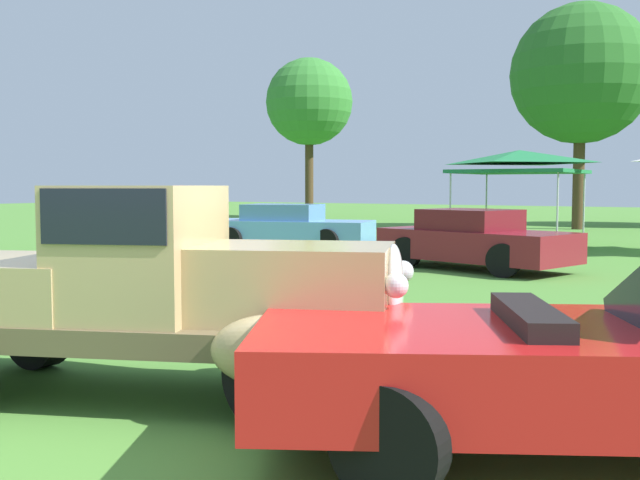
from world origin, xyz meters
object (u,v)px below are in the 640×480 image
object	(u,v)px
show_car_lime	(124,225)
show_car_skyblue	(288,228)
neighbor_convertible	(616,366)
canopy_tent_left_field	(519,160)
feature_pickup_truck	(134,289)
show_car_burgundy	(474,240)

from	to	relation	value
show_car_lime	show_car_skyblue	bearing A→B (deg)	13.43
neighbor_convertible	canopy_tent_left_field	distance (m)	17.33
feature_pickup_truck	canopy_tent_left_field	size ratio (longest dim) A/B	1.40
show_car_lime	show_car_skyblue	xyz separation A→B (m)	(4.83, 1.15, 0.00)
neighbor_convertible	show_car_burgundy	xyz separation A→B (m)	(-4.55, 9.74, 0.02)
show_car_lime	canopy_tent_left_field	bearing A→B (deg)	32.85
feature_pickup_truck	neighbor_convertible	distance (m)	3.65
show_car_skyblue	show_car_burgundy	world-z (taller)	same
show_car_burgundy	canopy_tent_left_field	xyz separation A→B (m)	(-1.11, 6.54, 1.83)
neighbor_convertible	canopy_tent_left_field	world-z (taller)	canopy_tent_left_field
show_car_lime	canopy_tent_left_field	distance (m)	11.35
neighbor_convertible	show_car_lime	world-z (taller)	neighbor_convertible
show_car_skyblue	show_car_burgundy	distance (m)	5.92
canopy_tent_left_field	neighbor_convertible	bearing A→B (deg)	-70.83
neighbor_convertible	show_car_burgundy	bearing A→B (deg)	115.05
show_car_lime	show_car_burgundy	distance (m)	10.53
feature_pickup_truck	canopy_tent_left_field	xyz separation A→B (m)	(-2.07, 16.85, 1.56)
show_car_lime	show_car_burgundy	xyz separation A→B (m)	(10.52, -0.46, 0.00)
show_car_skyblue	canopy_tent_left_field	bearing A→B (deg)	47.05
show_car_lime	show_car_burgundy	bearing A→B (deg)	-2.51
feature_pickup_truck	neighbor_convertible	size ratio (longest dim) A/B	0.98
show_car_burgundy	feature_pickup_truck	bearing A→B (deg)	-84.67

